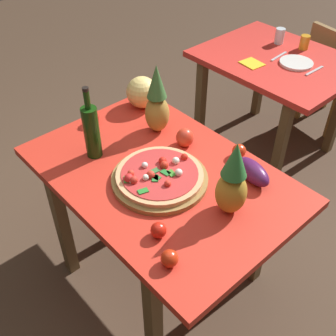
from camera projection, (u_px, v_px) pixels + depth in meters
ground_plane at (162, 271)px, 2.42m from camera, size 10.00×10.00×0.00m
display_table at (161, 188)px, 1.98m from camera, size 1.25×0.85×0.78m
background_table at (276, 73)px, 2.88m from camera, size 1.03×0.82×0.78m
dining_chair at (333, 73)px, 3.26m from camera, size 0.46×0.46×0.85m
pizza_board at (160, 179)px, 1.86m from camera, size 0.44×0.44×0.02m
pizza at (159, 175)px, 1.84m from camera, size 0.39×0.39×0.06m
wine_bottle at (92, 131)px, 1.92m from camera, size 0.08×0.08×0.37m
pineapple_left at (232, 182)px, 1.63m from camera, size 0.13×0.13×0.35m
pineapple_right at (157, 103)px, 2.06m from camera, size 0.12×0.12×0.37m
melon at (142, 92)px, 2.29m from camera, size 0.18×0.18×0.18m
bell_pepper at (185, 138)px, 2.04m from camera, size 0.09×0.09×0.10m
eggplant at (253, 172)px, 1.85m from camera, size 0.21×0.13×0.09m
tomato_beside_pepper at (93, 118)px, 2.19m from camera, size 0.07×0.07×0.07m
tomato_at_corner at (239, 151)px, 1.98m from camera, size 0.07×0.07×0.07m
tomato_by_bottle at (170, 258)px, 1.50m from camera, size 0.07×0.07×0.07m
tomato_near_board at (159, 230)px, 1.61m from camera, size 0.06×0.06×0.06m
drinking_glass_juice at (305, 42)px, 2.88m from camera, size 0.07×0.07×0.10m
drinking_glass_water at (280, 36)px, 2.95m from camera, size 0.07×0.07×0.11m
dinner_plate at (296, 63)px, 2.73m from camera, size 0.22×0.22×0.02m
fork_utensil at (279, 56)px, 2.81m from camera, size 0.03×0.18×0.01m
knife_utensil at (315, 71)px, 2.65m from camera, size 0.02×0.18×0.01m
napkin_folded at (252, 63)px, 2.73m from camera, size 0.15×0.14×0.01m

